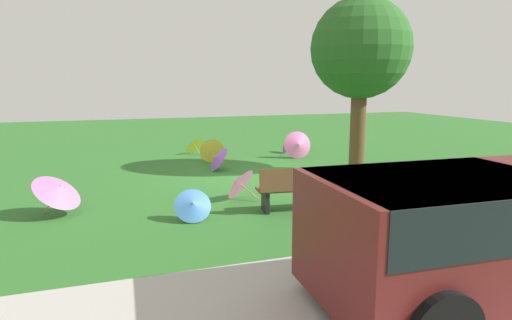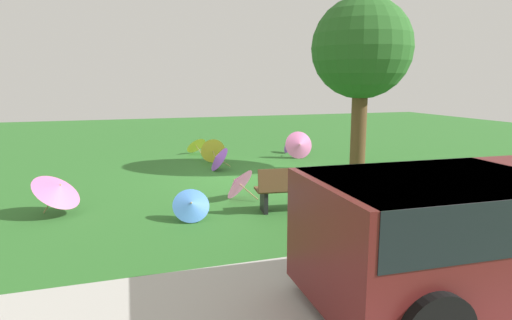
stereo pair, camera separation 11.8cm
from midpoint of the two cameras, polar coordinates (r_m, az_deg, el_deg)
ground at (r=12.06m, az=0.61°, el=-2.14°), size 40.00×40.00×0.00m
road_strip at (r=5.85m, az=26.69°, el=-16.99°), size 40.00×4.27×0.01m
van_dark at (r=5.88m, az=28.24°, el=-7.45°), size 4.67×2.28×1.53m
park_bench at (r=8.85m, az=5.58°, el=-3.63°), size 1.65×0.67×0.90m
shade_tree at (r=12.97m, az=13.66°, el=13.57°), size 2.79×2.79×4.84m
parasol_pink_0 at (r=9.31m, az=-23.67°, el=-3.38°), size 1.25×1.27×0.89m
parasol_teal_0 at (r=10.14m, az=21.39°, el=-3.66°), size 0.71×0.74×0.51m
parasol_blue_0 at (r=8.29m, az=-7.90°, el=-5.65°), size 0.73×0.70×0.63m
parasol_pink_1 at (r=14.86m, az=5.79°, el=1.96°), size 0.95×0.88×0.93m
parasol_pink_2 at (r=9.74m, az=-2.08°, el=-2.85°), size 0.96×0.96×0.75m
parasol_purple_1 at (r=12.87m, az=-4.71°, el=0.24°), size 0.69×0.79×0.72m
parasol_yellow_3 at (r=14.15m, az=-5.34°, el=1.28°), size 0.80×0.75×0.79m
parasol_pink_3 at (r=11.42m, az=18.82°, el=-1.47°), size 0.69×0.75×0.65m
parasol_yellow_5 at (r=15.88m, az=-7.55°, el=1.98°), size 0.91×0.85×0.64m
parasol_purple_2 at (r=16.02m, az=4.21°, el=1.93°), size 0.54×0.58×0.57m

